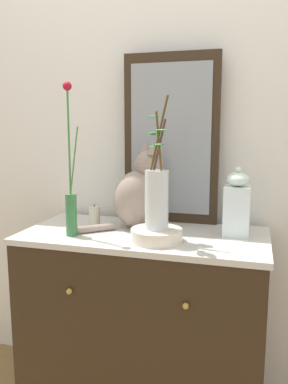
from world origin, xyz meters
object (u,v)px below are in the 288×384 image
vase_glass_clear (157,196)px  jar_lidded_porcelain (237,205)px  mirror_leaning (171,140)px  candle_pillar (95,217)px  cat_sitting (139,193)px  vase_slim_green (71,198)px  bowl_porcelain (157,235)px  sideboard (144,324)px

vase_glass_clear → jar_lidded_porcelain: 0.36m
mirror_leaning → candle_pillar: mirror_leaning is taller
cat_sitting → vase_glass_clear: bearing=-55.6°
mirror_leaning → jar_lidded_porcelain: size_ratio=2.70×
vase_slim_green → jar_lidded_porcelain: vase_slim_green is taller
cat_sitting → jar_lidded_porcelain: (0.44, -0.02, -0.03)m
vase_glass_clear → jar_lidded_porcelain: size_ratio=1.79×
mirror_leaning → bowl_porcelain: (0.02, -0.34, -0.37)m
mirror_leaning → vase_slim_green: bearing=-134.3°
cat_sitting → candle_pillar: 0.23m
sideboard → bowl_porcelain: bearing=-52.4°
cat_sitting → jar_lidded_porcelain: bearing=-2.3°
jar_lidded_porcelain → cat_sitting: bearing=177.7°
sideboard → vase_slim_green: vase_slim_green is taller
sideboard → cat_sitting: bearing=119.7°
sideboard → mirror_leaning: bearing=74.5°
sideboard → cat_sitting: size_ratio=2.69×
jar_lidded_porcelain → vase_glass_clear: bearing=-149.6°
vase_glass_clear → candle_pillar: vase_glass_clear is taller
cat_sitting → vase_slim_green: vase_slim_green is taller
bowl_porcelain → sideboard: bearing=127.6°
candle_pillar → cat_sitting: bearing=13.0°
jar_lidded_porcelain → mirror_leaning: bearing=153.4°
sideboard → cat_sitting: cat_sitting is taller
bowl_porcelain → vase_glass_clear: size_ratio=0.40×
sideboard → bowl_porcelain: bowl_porcelain is taller
bowl_porcelain → vase_slim_green: bearing=-177.7°
sideboard → jar_lidded_porcelain: size_ratio=3.61×
sideboard → vase_slim_green: 0.66m
mirror_leaning → jar_lidded_porcelain: 0.45m
mirror_leaning → vase_glass_clear: size_ratio=1.51×
sideboard → bowl_porcelain: (0.08, -0.11, 0.45)m
vase_slim_green → vase_glass_clear: vase_slim_green is taller
vase_slim_green → sideboard: bearing=23.5°
jar_lidded_porcelain → candle_pillar: bearing=-177.4°
vase_glass_clear → candle_pillar: 0.39m
sideboard → candle_pillar: size_ratio=10.13×
cat_sitting → candle_pillar: cat_sitting is taller
candle_pillar → mirror_leaning: bearing=31.1°
sideboard → vase_glass_clear: (0.08, -0.11, 0.61)m
vase_slim_green → vase_glass_clear: bearing=2.5°
mirror_leaning → vase_slim_green: mirror_leaning is taller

